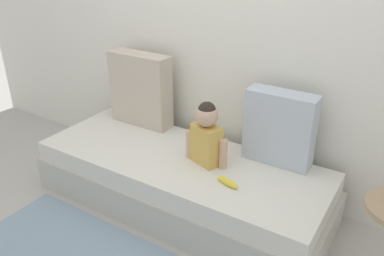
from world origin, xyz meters
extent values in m
plane|color=#B2ADA3|center=(0.00, 0.00, 0.00)|extent=(12.00, 12.00, 0.00)
cube|color=silver|center=(0.00, 0.53, 1.24)|extent=(5.32, 0.10, 2.48)
cube|color=beige|center=(0.00, 0.00, 0.13)|extent=(2.12, 0.81, 0.26)
cube|color=silver|center=(0.00, 0.00, 0.33)|extent=(2.05, 0.78, 0.14)
cube|color=#C1B29E|center=(-0.58, 0.30, 0.69)|extent=(0.51, 0.16, 0.58)
cube|color=#B2BCC6|center=(0.58, 0.30, 0.65)|extent=(0.46, 0.16, 0.50)
cube|color=gold|center=(0.18, 0.03, 0.54)|extent=(0.23, 0.18, 0.27)
sphere|color=tan|center=(0.18, 0.03, 0.75)|extent=(0.15, 0.15, 0.15)
sphere|color=#2D231E|center=(0.18, 0.03, 0.78)|extent=(0.12, 0.12, 0.12)
cylinder|color=tan|center=(0.05, 0.03, 0.50)|extent=(0.06, 0.06, 0.21)
cylinder|color=tan|center=(0.31, 0.03, 0.50)|extent=(0.06, 0.06, 0.21)
ellipsoid|color=yellow|center=(0.43, -0.13, 0.42)|extent=(0.18, 0.09, 0.04)
camera|label=1|loc=(1.34, -1.99, 1.80)|focal=37.14mm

